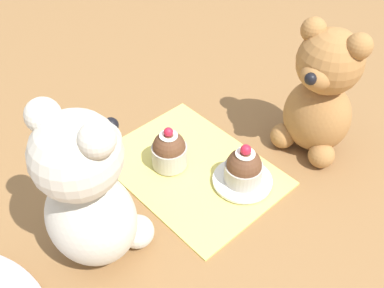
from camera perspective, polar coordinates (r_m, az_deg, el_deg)
name	(u,v)px	position (r m, az deg, el deg)	size (l,w,h in m)	color
ground_plane	(192,170)	(0.71, 0.00, -3.29)	(4.00, 4.00, 0.00)	olive
knitted_placemat	(192,168)	(0.71, 0.00, -3.12)	(0.27, 0.20, 0.01)	#E0D166
teddy_bear_cream	(88,193)	(0.55, -13.09, -6.06)	(0.14, 0.14, 0.24)	beige
teddy_bear_tan	(321,95)	(0.71, 16.07, 6.05)	(0.12, 0.12, 0.22)	#A3703D
cupcake_near_cream_bear	(169,150)	(0.69, -2.90, -0.82)	(0.06, 0.06, 0.07)	#B2ADA3
saucer_plate	(242,180)	(0.69, 6.41, -4.58)	(0.09, 0.09, 0.01)	white
cupcake_near_tan_bear	(244,168)	(0.67, 6.59, -3.02)	(0.06, 0.06, 0.07)	#B2ADA3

